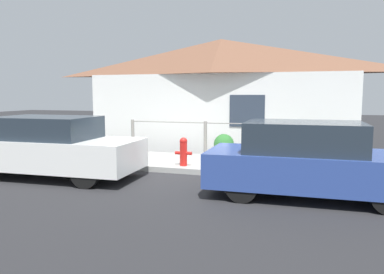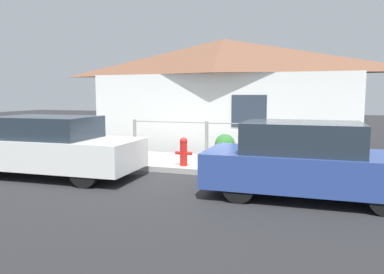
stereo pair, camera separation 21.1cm
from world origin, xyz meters
TOP-DOWN VIEW (x-y plane):
  - ground_plane at (0.00, 0.00)m, footprint 60.00×60.00m
  - sidewalk at (0.00, 1.15)m, footprint 24.00×2.30m
  - house at (0.00, 4.07)m, footprint 9.20×2.23m
  - fence at (0.00, 2.15)m, footprint 4.90×0.10m
  - car_left at (-2.85, -1.24)m, footprint 4.18×1.81m
  - car_right at (2.97, -1.23)m, footprint 3.96×1.74m
  - fire_hydrant at (-0.10, 0.37)m, footprint 0.44×0.20m
  - potted_plant_near_hydrant at (0.67, 1.68)m, footprint 0.57×0.57m
  - potted_plant_by_fence at (-2.77, 1.48)m, footprint 0.42×0.42m
  - potted_plant_corner at (2.76, 1.75)m, footprint 0.52×0.52m

SIDE VIEW (x-z plane):
  - ground_plane at x=0.00m, z-range 0.00..0.00m
  - sidewalk at x=0.00m, z-range 0.00..0.14m
  - potted_plant_by_fence at x=-2.77m, z-range 0.16..0.72m
  - potted_plant_corner at x=2.76m, z-range 0.17..0.79m
  - fire_hydrant at x=-0.10m, z-range 0.16..0.89m
  - potted_plant_near_hydrant at x=0.67m, z-range 0.19..0.91m
  - fence at x=0.00m, z-range 0.20..1.22m
  - car_right at x=2.97m, z-range -0.01..1.44m
  - car_left at x=-2.85m, z-range 0.00..1.45m
  - house at x=0.00m, z-range 1.12..4.97m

